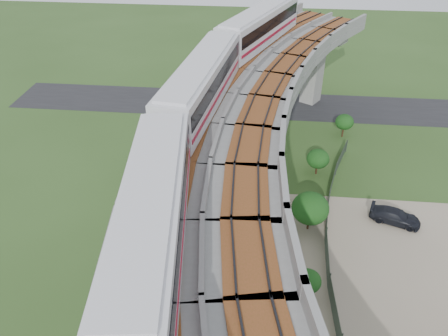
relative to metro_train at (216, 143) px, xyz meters
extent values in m
plane|color=#304D1E|center=(-0.35, 0.67, -12.31)|extent=(160.00, 160.00, 0.00)
cube|color=gray|center=(13.65, -1.33, -12.29)|extent=(18.00, 26.00, 0.04)
cube|color=#232326|center=(-0.35, 30.67, -12.29)|extent=(60.00, 8.00, 0.03)
cube|color=#99968E|center=(8.77, 32.46, -8.11)|extent=(2.86, 2.93, 8.40)
cube|color=#99968E|center=(8.77, 32.46, -3.31)|extent=(7.21, 5.74, 1.20)
cube|color=#99968E|center=(0.56, 11.09, -8.11)|extent=(2.35, 2.51, 8.40)
cube|color=#99968E|center=(0.56, 11.09, -3.31)|extent=(7.31, 3.58, 1.20)
cube|color=#99968E|center=(0.56, -9.75, -3.31)|extent=(7.31, 3.58, 1.20)
cube|color=gray|center=(5.84, 27.20, -2.31)|extent=(16.42, 20.91, 0.80)
cube|color=gray|center=(1.98, 29.11, -1.41)|extent=(8.66, 17.08, 1.00)
cube|color=gray|center=(9.69, 25.30, -1.41)|extent=(8.66, 17.08, 1.00)
cube|color=brown|center=(3.86, 28.18, -1.85)|extent=(10.68, 18.08, 0.12)
cube|color=black|center=(3.86, 28.18, -1.73)|extent=(9.69, 17.59, 0.12)
cube|color=brown|center=(7.81, 26.23, -1.85)|extent=(10.68, 18.08, 0.12)
cube|color=black|center=(7.81, 26.23, -1.73)|extent=(9.69, 17.59, 0.12)
cube|color=gray|center=(0.35, 9.79, -2.31)|extent=(11.77, 20.03, 0.80)
cube|color=gray|center=(-3.90, 10.45, -1.41)|extent=(3.22, 18.71, 1.00)
cube|color=gray|center=(4.60, 9.14, -1.41)|extent=(3.22, 18.71, 1.00)
cube|color=brown|center=(-1.83, 10.13, -1.85)|extent=(5.44, 19.05, 0.12)
cube|color=black|center=(-1.83, 10.13, -1.73)|extent=(4.35, 18.88, 0.12)
cube|color=brown|center=(2.52, 9.46, -1.85)|extent=(5.44, 19.05, 0.12)
cube|color=black|center=(2.52, 9.46, -1.73)|extent=(4.35, 18.88, 0.12)
cube|color=gray|center=(0.35, -8.46, -2.31)|extent=(11.77, 20.03, 0.80)
cube|color=gray|center=(-3.90, -9.11, -1.41)|extent=(3.22, 18.71, 1.00)
cube|color=gray|center=(4.60, -7.81, -1.41)|extent=(3.22, 18.71, 1.00)
cube|color=brown|center=(-1.83, -8.80, -1.85)|extent=(5.44, 19.05, 0.12)
cube|color=black|center=(-1.83, -8.80, -1.73)|extent=(4.35, 18.88, 0.12)
cube|color=brown|center=(2.52, -8.13, -1.85)|extent=(5.44, 19.05, 0.12)
cube|color=black|center=(2.52, -8.13, -1.73)|extent=(4.35, 18.88, 0.12)
cube|color=silver|center=(-2.08, -6.99, -0.07)|extent=(4.53, 15.22, 3.20)
cube|color=silver|center=(-2.08, -6.99, 1.63)|extent=(3.90, 14.41, 0.22)
cube|color=black|center=(-2.08, -6.99, 0.38)|extent=(4.51, 14.63, 1.15)
cube|color=#A31026|center=(-2.08, -6.99, -0.82)|extent=(4.51, 14.63, 0.30)
cube|color=black|center=(-2.08, -6.99, -1.53)|extent=(3.45, 12.89, 0.28)
cube|color=silver|center=(-2.05, 8.57, -0.07)|extent=(4.58, 15.22, 3.20)
cube|color=silver|center=(-2.05, 8.57, 1.63)|extent=(3.95, 14.41, 0.22)
cube|color=black|center=(-2.05, 8.57, 0.38)|extent=(4.57, 14.63, 1.15)
cube|color=#A31026|center=(-2.05, 8.57, -0.82)|extent=(4.57, 14.63, 0.30)
cube|color=black|center=(-2.05, 8.57, -1.53)|extent=(3.50, 12.89, 0.28)
cube|color=silver|center=(1.84, 23.63, -0.07)|extent=(8.05, 14.94, 3.20)
cube|color=silver|center=(1.84, 23.63, 1.63)|extent=(7.27, 14.04, 0.22)
cube|color=black|center=(1.84, 23.63, 0.38)|extent=(7.88, 14.40, 1.15)
cube|color=#A31026|center=(1.84, 23.63, -0.82)|extent=(7.88, 14.40, 0.30)
cube|color=black|center=(1.84, 23.63, -1.53)|extent=(6.47, 12.55, 0.28)
cylinder|color=#2D382D|center=(11.90, 19.96, -11.56)|extent=(0.08, 0.08, 1.50)
cube|color=#2D382D|center=(11.03, 17.65, -11.56)|extent=(1.69, 4.77, 1.40)
cylinder|color=#2D382D|center=(10.27, 15.29, -11.56)|extent=(0.08, 0.08, 1.50)
cube|color=#2D382D|center=(9.62, 12.91, -11.56)|extent=(1.23, 4.91, 1.40)
cylinder|color=#2D382D|center=(9.10, 10.49, -11.56)|extent=(0.08, 0.08, 1.50)
cube|color=#2D382D|center=(8.68, 8.06, -11.56)|extent=(0.75, 4.99, 1.40)
cylinder|color=#2D382D|center=(8.39, 5.60, -11.56)|extent=(0.08, 0.08, 1.50)
cube|color=#2D382D|center=(8.21, 3.14, -11.56)|extent=(0.27, 5.04, 1.40)
cylinder|color=#2D382D|center=(8.15, 0.67, -11.56)|extent=(0.08, 0.08, 1.50)
cube|color=#2D382D|center=(8.21, -1.80, -11.56)|extent=(0.27, 5.04, 1.40)
cylinder|color=#382314|center=(11.90, 23.25, -11.66)|extent=(0.18, 0.18, 1.30)
ellipsoid|color=#143E13|center=(11.90, 23.25, -10.39)|extent=(2.06, 2.06, 1.75)
cylinder|color=#382314|center=(8.33, 15.39, -11.74)|extent=(0.18, 0.18, 1.13)
ellipsoid|color=#143E13|center=(8.33, 15.39, -10.50)|extent=(2.25, 2.25, 1.91)
cylinder|color=#382314|center=(6.99, 6.95, -11.64)|extent=(0.18, 0.18, 1.35)
ellipsoid|color=#143E13|center=(6.99, 6.95, -10.03)|extent=(3.12, 3.12, 2.65)
cylinder|color=#382314|center=(6.43, -0.35, -11.76)|extent=(0.18, 0.18, 1.10)
ellipsoid|color=#143E13|center=(6.43, -0.35, -10.65)|extent=(1.88, 1.88, 1.60)
imported|color=black|center=(14.55, 8.58, -11.65)|extent=(4.60, 3.02, 1.24)
camera|label=1|loc=(2.63, -21.60, 13.06)|focal=35.00mm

